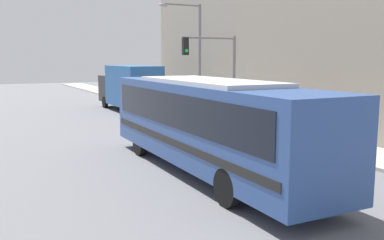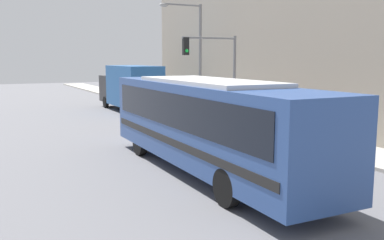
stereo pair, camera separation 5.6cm
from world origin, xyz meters
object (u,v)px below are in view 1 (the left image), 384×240
parking_meter (237,110)px  pedestrian_near_corner (277,114)px  fire_hydrant (306,135)px  street_lamp (194,50)px  delivery_truck (129,87)px  traffic_light_pole (216,64)px  city_bus (207,119)px

parking_meter → pedestrian_near_corner: pedestrian_near_corner is taller
fire_hydrant → street_lamp: (-0.14, 10.18, 3.84)m
delivery_truck → parking_meter: delivery_truck is taller
traffic_light_pole → street_lamp: size_ratio=0.70×
delivery_truck → street_lamp: size_ratio=1.14×
city_bus → pedestrian_near_corner: (6.74, 4.71, -0.78)m
street_lamp → pedestrian_near_corner: street_lamp is taller
city_bus → pedestrian_near_corner: size_ratio=6.39×
delivery_truck → parking_meter: size_ratio=5.71×
city_bus → fire_hydrant: bearing=16.8°
delivery_truck → fire_hydrant: size_ratio=10.06×
city_bus → fire_hydrant: city_bus is taller
parking_meter → pedestrian_near_corner: 2.53m
fire_hydrant → street_lamp: 10.88m
city_bus → traffic_light_pole: size_ratio=2.34×
traffic_light_pole → parking_meter: 2.73m
fire_hydrant → delivery_truck: bearing=98.6°
fire_hydrant → street_lamp: size_ratio=0.11×
parking_meter → pedestrian_near_corner: bearing=-70.6°
traffic_light_pole → pedestrian_near_corner: traffic_light_pole is taller
city_bus → street_lamp: bearing=65.0°
delivery_truck → fire_hydrant: delivery_truck is taller
delivery_truck → pedestrian_near_corner: delivery_truck is taller
delivery_truck → street_lamp: street_lamp is taller
traffic_light_pole → pedestrian_near_corner: (1.85, -2.98, -2.48)m
city_bus → fire_hydrant: size_ratio=14.41×
city_bus → delivery_truck: size_ratio=1.43×
fire_hydrant → traffic_light_pole: traffic_light_pole is taller
delivery_truck → fire_hydrant: bearing=-81.4°
parking_meter → delivery_truck: bearing=102.9°
fire_hydrant → pedestrian_near_corner: size_ratio=0.44×
parking_meter → street_lamp: street_lamp is taller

